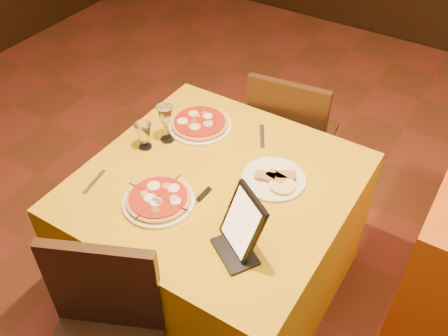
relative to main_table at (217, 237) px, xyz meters
The scene contains 11 objects.
main_table is the anchor object (origin of this frame).
chair_main_far 0.81m from the main_table, 90.00° to the left, with size 0.40×0.40×0.91m, color black, non-canonical shape.
pizza_near 0.47m from the main_table, 118.55° to the right, with size 0.29×0.29×0.03m.
pizza_far 0.55m from the main_table, 134.78° to the left, with size 0.31×0.31×0.03m.
cutlet_dish 0.46m from the main_table, 32.06° to the left, with size 0.28×0.28×0.03m.
wine_glass 0.59m from the main_table, 162.26° to the left, with size 0.09×0.09×0.19m, color #E7E283, non-canonical shape.
water_glass 0.59m from the main_table, behind, with size 0.06×0.06×0.13m, color white, non-canonical shape.
tablet 0.61m from the main_table, 41.88° to the right, with size 0.19×0.02×0.24m, color black.
knife 0.42m from the main_table, 89.22° to the right, with size 0.19×0.02×0.01m, color #AFAFB6.
fork_near 0.64m from the main_table, 146.51° to the right, with size 0.16×0.02×0.01m, color #B2B3B9.
fork_far 0.52m from the main_table, 86.63° to the left, with size 0.18×0.02×0.01m, color silver.
Camera 1 is at (0.79, -0.94, 2.21)m, focal length 40.00 mm.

